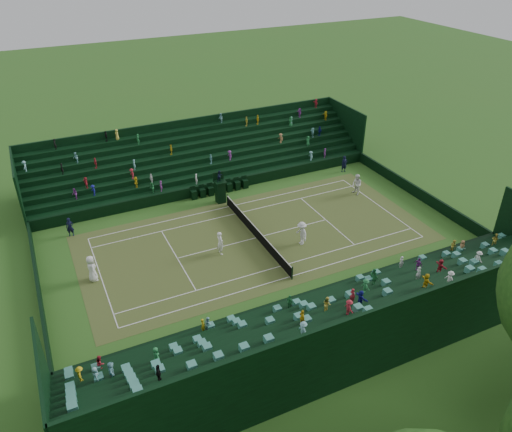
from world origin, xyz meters
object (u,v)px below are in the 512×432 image
object	(u,v)px
umpire_chair	(220,189)
player_near_east	(220,243)
tennis_net	(256,232)
player_far_west	(357,185)
player_far_east	(302,233)
player_near_west	(92,269)

from	to	relation	value
umpire_chair	player_near_east	distance (m)	7.98
tennis_net	umpire_chair	world-z (taller)	umpire_chair
tennis_net	player_near_east	xyz separation A→B (m)	(0.76, -3.29, 0.42)
tennis_net	player_far_west	bearing A→B (deg)	103.31
tennis_net	player_far_west	world-z (taller)	player_far_west
player_far_east	umpire_chair	bearing A→B (deg)	-162.43
tennis_net	player_far_east	bearing A→B (deg)	51.26
player_near_east	player_far_east	xyz separation A→B (m)	(1.46, 6.06, 0.02)
umpire_chair	player_near_east	bearing A→B (deg)	-22.01
umpire_chair	player_far_east	xyz separation A→B (m)	(8.85, 3.07, -0.34)
tennis_net	player_far_west	distance (m)	11.62
player_near_west	player_far_west	xyz separation A→B (m)	(-2.65, 23.67, -0.00)
tennis_net	player_near_east	bearing A→B (deg)	-77.00
tennis_net	player_near_west	xyz separation A→B (m)	(-0.02, -12.37, 0.45)
umpire_chair	player_near_west	xyz separation A→B (m)	(6.61, -12.07, -0.32)
player_near_west	player_far_west	world-z (taller)	player_near_west
tennis_net	player_near_west	size ratio (longest dim) A/B	5.97
umpire_chair	player_far_east	bearing A→B (deg)	19.13
player_near_west	player_near_east	world-z (taller)	player_near_west
player_far_west	player_far_east	bearing A→B (deg)	-64.88
player_far_east	player_near_west	bearing A→B (deg)	-99.99
tennis_net	umpire_chair	xyz separation A→B (m)	(-6.63, -0.30, 0.77)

